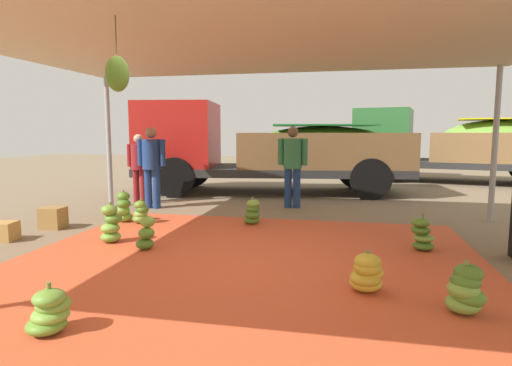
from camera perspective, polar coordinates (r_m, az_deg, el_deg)
ground_plane at (r=8.23m, az=3.42°, el=-4.48°), size 40.00×40.00×0.00m
tarp_orange at (r=5.36m, az=-1.36°, el=-10.61°), size 5.90×5.37×0.01m
tent_canopy at (r=5.16m, az=-1.77°, el=19.72°), size 8.00×7.00×2.85m
banana_bunch_0 at (r=6.57m, az=-18.97°, el=-5.36°), size 0.40×0.40×0.59m
banana_bunch_1 at (r=4.30m, az=26.41°, el=-12.83°), size 0.40×0.40×0.48m
banana_bunch_2 at (r=3.92m, az=-26.05°, el=-15.34°), size 0.42×0.42×0.41m
banana_bunch_3 at (r=4.51m, az=14.71°, el=-11.71°), size 0.46×0.47×0.43m
banana_bunch_4 at (r=7.78m, az=-15.26°, el=-3.87°), size 0.38×0.37×0.44m
banana_bunch_5 at (r=6.04m, az=-14.60°, el=-6.69°), size 0.35×0.34×0.50m
banana_bunch_6 at (r=7.43m, az=-0.49°, el=-4.01°), size 0.37×0.40×0.49m
banana_bunch_7 at (r=7.96m, az=-17.42°, el=-3.24°), size 0.38×0.37×0.58m
banana_bunch_9 at (r=6.23m, az=21.50°, el=-6.56°), size 0.41×0.39×0.51m
cargo_truck_main at (r=11.35m, az=0.81°, el=4.80°), size 7.29×3.27×2.40m
cargo_truck_far at (r=15.17m, az=24.81°, el=4.87°), size 6.65×3.60×2.40m
worker_0 at (r=10.03m, az=-15.49°, el=2.62°), size 0.58×0.35×1.57m
worker_1 at (r=9.21m, az=-13.90°, el=2.85°), size 0.63×0.38×1.72m
worker_2 at (r=9.05m, az=4.95°, el=3.02°), size 0.64×0.39×1.74m
crate_0 at (r=7.94m, az=-25.68°, el=-4.25°), size 0.38×0.34×0.36m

